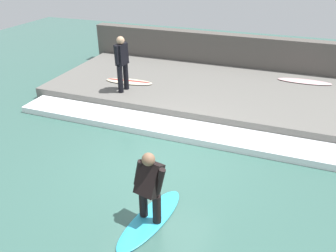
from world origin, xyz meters
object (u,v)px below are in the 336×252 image
object	(u,v)px
surfer_riding	(149,184)
surfboard_spare	(304,81)
surfboard_riding	(150,219)
surfboard_waiting_near	(129,81)
surfer_waiting_near	(122,61)

from	to	relation	value
surfer_riding	surfboard_spare	bearing A→B (deg)	-19.32
surfboard_riding	surfboard_spare	size ratio (longest dim) A/B	1.08
surfer_riding	surfboard_waiting_near	distance (m)	6.07
surfer_riding	surfboard_spare	world-z (taller)	surfer_riding
surfer_riding	surfboard_waiting_near	size ratio (longest dim) A/B	0.84
surfboard_waiting_near	surfboard_riding	bearing A→B (deg)	-150.40
surfer_riding	surfboard_spare	size ratio (longest dim) A/B	0.80
surfboard_waiting_near	surfboard_spare	size ratio (longest dim) A/B	0.96
surfboard_riding	surfer_waiting_near	xyz separation A→B (m)	(4.56, 2.83, 1.31)
surfer_riding	surfer_waiting_near	xyz separation A→B (m)	(4.56, 2.83, 0.50)
surfer_riding	surfboard_waiting_near	bearing A→B (deg)	29.60
surfboard_riding	surfboard_waiting_near	xyz separation A→B (m)	(5.27, 2.99, 0.37)
surfer_riding	surfer_waiting_near	bearing A→B (deg)	31.78
surfer_riding	surfer_waiting_near	world-z (taller)	surfer_waiting_near
surfer_waiting_near	surfer_riding	bearing A→B (deg)	-148.22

